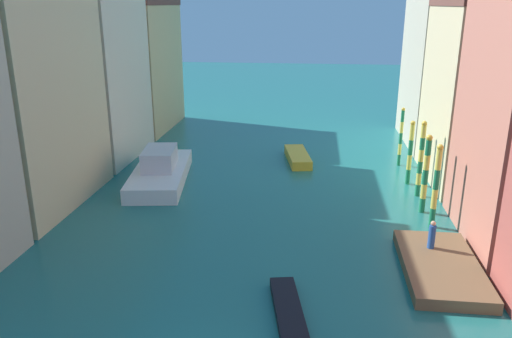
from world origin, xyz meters
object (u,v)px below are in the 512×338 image
Objects in this scene: mooring_pole_4 at (401,136)px; vaporetto_white at (160,171)px; mooring_pole_3 at (410,152)px; waterfront_dock at (440,267)px; mooring_pole_1 at (426,173)px; person_on_dock at (432,235)px; mooring_pole_0 at (436,186)px; mooring_pole_2 at (421,158)px; motorboat_0 at (298,157)px.

vaporetto_white is at bearing -161.30° from mooring_pole_4.
mooring_pole_4 is at bearing 89.83° from mooring_pole_3.
mooring_pole_1 reaches higher than waterfront_dock.
person_on_dock reaches higher than waterfront_dock.
mooring_pole_0 is 2.27m from mooring_pole_1.
person_on_dock is (-0.22, 1.49, 1.00)m from waterfront_dock.
waterfront_dock is at bearing -91.61° from mooring_pole_4.
mooring_pole_0 is at bearing -88.53° from mooring_pole_3.
mooring_pole_1 is (0.53, 7.81, 2.32)m from waterfront_dock.
waterfront_dock is 13.38m from mooring_pole_3.
mooring_pole_2 reaches higher than waterfront_dock.
mooring_pole_3 is at bearing -29.70° from motorboat_0.
mooring_pole_3 reaches higher than vaporetto_white.
motorboat_0 is (10.01, 6.33, -0.46)m from vaporetto_white.
mooring_pole_4 is at bearing 92.20° from mooring_pole_2.
mooring_pole_2 is at bearing -2.57° from vaporetto_white.
waterfront_dock is 1.25× the size of motorboat_0.
mooring_pole_2 is 2.46m from mooring_pole_3.
mooring_pole_3 is at bearing 96.67° from mooring_pole_2.
mooring_pole_4 is (-0.18, 12.26, -0.16)m from mooring_pole_0.
person_on_dock reaches higher than motorboat_0.
motorboat_0 reaches higher than waterfront_dock.
mooring_pole_1 is 5.39m from mooring_pole_3.
mooring_pole_0 is 15.20m from motorboat_0.
mooring_pole_3 is (0.70, 11.70, 1.15)m from person_on_dock.
mooring_pole_4 is at bearing 90.19° from mooring_pole_1.
mooring_pole_3 is 18.45m from vaporetto_white.
mooring_pole_3 is (-0.05, 5.39, -0.17)m from mooring_pole_1.
person_on_dock is at bearing -65.19° from motorboat_0.
waterfront_dock is 19.56m from motorboat_0.
motorboat_0 is at bearing 32.32° from vaporetto_white.
waterfront_dock is 21.28m from vaporetto_white.
mooring_pole_0 is 0.96× the size of mooring_pole_2.
waterfront_dock is 1.38× the size of mooring_pole_0.
person_on_dock is 4.35m from mooring_pole_0.
vaporetto_white is at bearing -147.68° from motorboat_0.
mooring_pole_2 reaches higher than mooring_pole_4.
mooring_pole_3 is (-0.28, 2.43, -0.27)m from mooring_pole_2.
mooring_pole_1 is at bearing -50.48° from motorboat_0.
mooring_pole_1 reaches higher than motorboat_0.
waterfront_dock is 17.94m from mooring_pole_4.
waterfront_dock is 0.69× the size of vaporetto_white.
vaporetto_white is (-18.31, -1.59, -1.61)m from mooring_pole_3.
mooring_pole_0 is 7.66m from mooring_pole_3.
motorboat_0 is (-8.50, 12.39, -2.25)m from mooring_pole_0.
mooring_pole_0 is 0.91× the size of motorboat_0.
mooring_pole_4 is at bearing 88.39° from waterfront_dock.
vaporetto_white is 1.81× the size of motorboat_0.
mooring_pole_2 is at bearing 85.91° from waterfront_dock.
mooring_pole_1 is 0.96× the size of mooring_pole_2.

